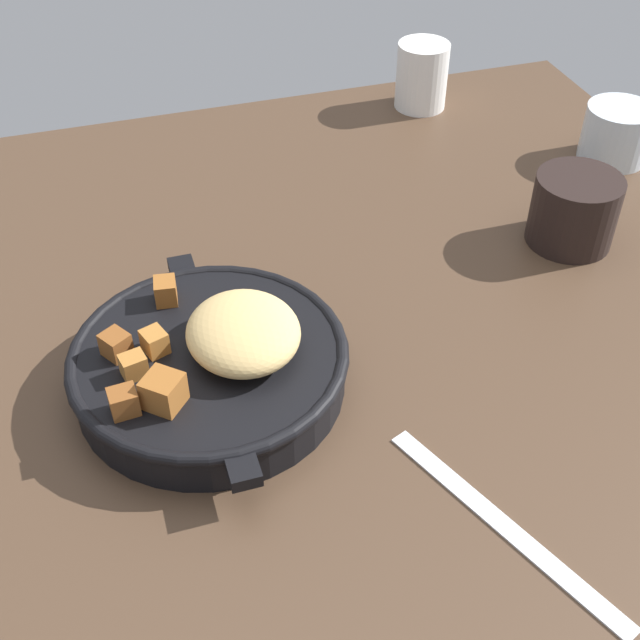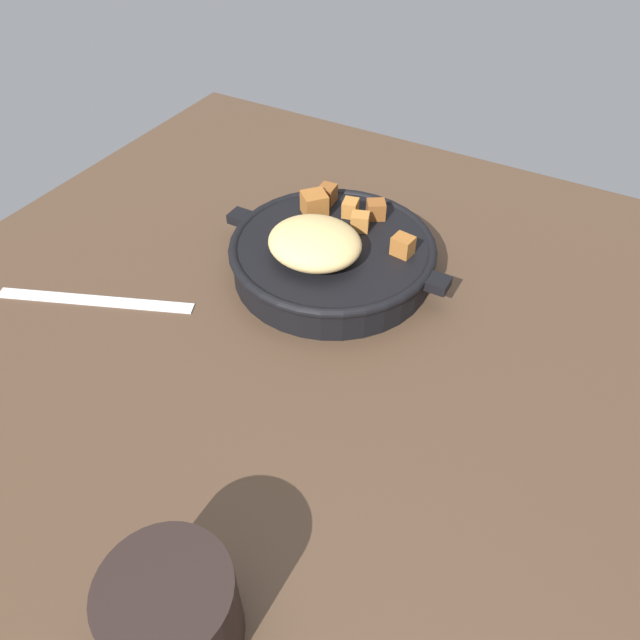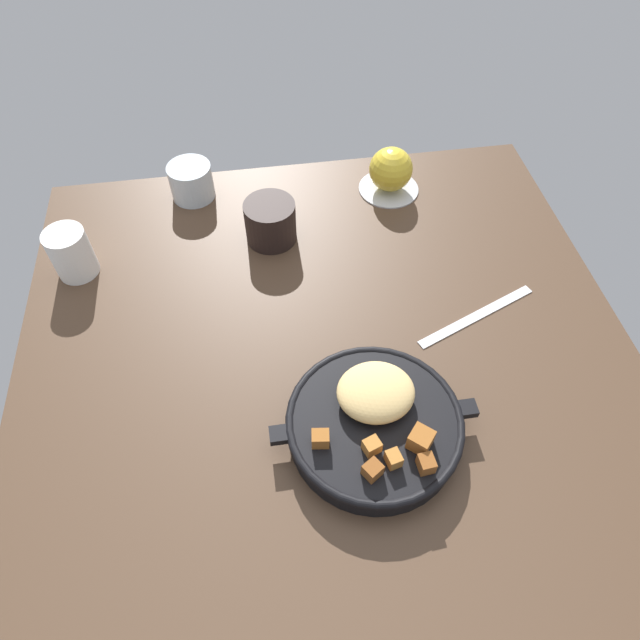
{
  "view_description": "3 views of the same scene",
  "coord_description": "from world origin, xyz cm",
  "px_view_note": "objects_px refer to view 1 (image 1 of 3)",
  "views": [
    {
      "loc": [
        55.74,
        -19.58,
        52.61
      ],
      "look_at": [
        1.84,
        -2.73,
        3.0
      ],
      "focal_mm": 46.37,
      "sensor_mm": 36.0,
      "label": 1
    },
    {
      "loc": [
        -22.37,
        36.78,
        46.0
      ],
      "look_at": [
        -0.86,
        -1.65,
        4.04
      ],
      "focal_mm": 33.92,
      "sensor_mm": 36.0,
      "label": 2
    },
    {
      "loc": [
        -8.64,
        -47.76,
        71.96
      ],
      "look_at": [
        -1.01,
        2.19,
        7.02
      ],
      "focal_mm": 31.59,
      "sensor_mm": 36.0,
      "label": 3
    }
  ],
  "objects_px": {
    "cast_iron_skillet": "(212,361)",
    "butter_knife": "(504,525)",
    "coffee_mug_dark": "(574,210)",
    "water_glass_short": "(616,133)",
    "white_creamer_pitcher": "(422,76)"
  },
  "relations": [
    {
      "from": "water_glass_short",
      "to": "white_creamer_pitcher",
      "type": "height_order",
      "value": "white_creamer_pitcher"
    },
    {
      "from": "water_glass_short",
      "to": "white_creamer_pitcher",
      "type": "bearing_deg",
      "value": -139.09
    },
    {
      "from": "cast_iron_skillet",
      "to": "butter_knife",
      "type": "distance_m",
      "value": 0.28
    },
    {
      "from": "butter_knife",
      "to": "coffee_mug_dark",
      "type": "bearing_deg",
      "value": 120.91
    },
    {
      "from": "cast_iron_skillet",
      "to": "white_creamer_pitcher",
      "type": "relative_size",
      "value": 3.26
    },
    {
      "from": "butter_knife",
      "to": "coffee_mug_dark",
      "type": "distance_m",
      "value": 0.39
    },
    {
      "from": "water_glass_short",
      "to": "coffee_mug_dark",
      "type": "distance_m",
      "value": 0.2
    },
    {
      "from": "coffee_mug_dark",
      "to": "cast_iron_skillet",
      "type": "bearing_deg",
      "value": -76.09
    },
    {
      "from": "butter_knife",
      "to": "water_glass_short",
      "type": "relative_size",
      "value": 2.78
    },
    {
      "from": "butter_knife",
      "to": "coffee_mug_dark",
      "type": "relative_size",
      "value": 2.52
    },
    {
      "from": "cast_iron_skillet",
      "to": "water_glass_short",
      "type": "bearing_deg",
      "value": 113.55
    },
    {
      "from": "cast_iron_skillet",
      "to": "butter_knife",
      "type": "xyz_separation_m",
      "value": [
        0.21,
        0.18,
        -0.03
      ]
    },
    {
      "from": "cast_iron_skillet",
      "to": "water_glass_short",
      "type": "relative_size",
      "value": 3.46
    },
    {
      "from": "butter_knife",
      "to": "coffee_mug_dark",
      "type": "height_order",
      "value": "coffee_mug_dark"
    },
    {
      "from": "cast_iron_skillet",
      "to": "butter_knife",
      "type": "relative_size",
      "value": 1.24
    }
  ]
}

